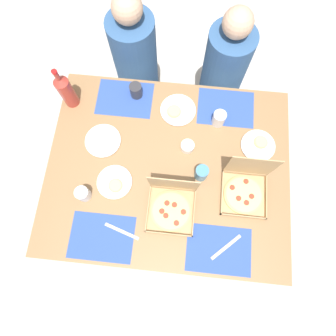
# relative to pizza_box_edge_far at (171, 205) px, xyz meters

# --- Properties ---
(ground_plane) EXTENTS (6.00, 6.00, 0.00)m
(ground_plane) POSITION_rel_pizza_box_edge_far_xyz_m (-0.04, 0.23, -0.79)
(ground_plane) COLOR beige
(dining_table) EXTENTS (1.46, 1.18, 0.74)m
(dining_table) POSITION_rel_pizza_box_edge_far_xyz_m (-0.04, 0.23, -0.14)
(dining_table) COLOR #3F3328
(dining_table) RESTS_ON ground_plane
(placemat_near_left) EXTENTS (0.36, 0.26, 0.00)m
(placemat_near_left) POSITION_rel_pizza_box_edge_far_xyz_m (-0.37, -0.21, -0.05)
(placemat_near_left) COLOR #2D4C9E
(placemat_near_left) RESTS_ON dining_table
(placemat_near_right) EXTENTS (0.36, 0.26, 0.00)m
(placemat_near_right) POSITION_rel_pizza_box_edge_far_xyz_m (0.29, -0.21, -0.05)
(placemat_near_right) COLOR #2D4C9E
(placemat_near_right) RESTS_ON dining_table
(placemat_far_left) EXTENTS (0.36, 0.26, 0.00)m
(placemat_far_left) POSITION_rel_pizza_box_edge_far_xyz_m (-0.37, 0.67, -0.05)
(placemat_far_left) COLOR #2D4C9E
(placemat_far_left) RESTS_ON dining_table
(placemat_far_right) EXTENTS (0.36, 0.26, 0.00)m
(placemat_far_right) POSITION_rel_pizza_box_edge_far_xyz_m (0.29, 0.67, -0.05)
(placemat_far_right) COLOR #2D4C9E
(placemat_far_right) RESTS_ON dining_table
(pizza_box_edge_far) EXTENTS (0.27, 0.27, 0.30)m
(pizza_box_edge_far) POSITION_rel_pizza_box_edge_far_xyz_m (0.00, 0.00, 0.00)
(pizza_box_edge_far) COLOR tan
(pizza_box_edge_far) RESTS_ON dining_table
(pizza_box_corner_left) EXTENTS (0.26, 0.26, 0.30)m
(pizza_box_corner_left) POSITION_rel_pizza_box_edge_far_xyz_m (0.41, 0.14, -0.00)
(pizza_box_corner_left) COLOR tan
(pizza_box_corner_left) RESTS_ON dining_table
(plate_middle) EXTENTS (0.22, 0.22, 0.02)m
(plate_middle) POSITION_rel_pizza_box_edge_far_xyz_m (-0.46, 0.36, -0.04)
(plate_middle) COLOR white
(plate_middle) RESTS_ON dining_table
(plate_far_left) EXTENTS (0.21, 0.21, 0.03)m
(plate_far_left) POSITION_rel_pizza_box_edge_far_xyz_m (-0.35, 0.11, -0.04)
(plate_far_left) COLOR white
(plate_far_left) RESTS_ON dining_table
(plate_far_right) EXTENTS (0.23, 0.23, 0.03)m
(plate_far_right) POSITION_rel_pizza_box_edge_far_xyz_m (-0.02, 0.62, -0.04)
(plate_far_right) COLOR white
(plate_far_right) RESTS_ON dining_table
(plate_near_left) EXTENTS (0.21, 0.21, 0.03)m
(plate_near_left) POSITION_rel_pizza_box_edge_far_xyz_m (0.49, 0.43, -0.04)
(plate_near_left) COLOR white
(plate_near_left) RESTS_ON dining_table
(soda_bottle) EXTENTS (0.09, 0.09, 0.32)m
(soda_bottle) POSITION_rel_pizza_box_edge_far_xyz_m (-0.70, 0.62, 0.09)
(soda_bottle) COLOR #B2382D
(soda_bottle) RESTS_ON dining_table
(cup_spare) EXTENTS (0.08, 0.08, 0.10)m
(cup_spare) POSITION_rel_pizza_box_edge_far_xyz_m (0.24, 0.57, 0.00)
(cup_spare) COLOR silver
(cup_spare) RESTS_ON dining_table
(cup_red) EXTENTS (0.08, 0.08, 0.09)m
(cup_red) POSITION_rel_pizza_box_edge_far_xyz_m (-0.51, 0.01, -0.00)
(cup_red) COLOR silver
(cup_red) RESTS_ON dining_table
(cup_clear_right) EXTENTS (0.08, 0.08, 0.10)m
(cup_clear_right) POSITION_rel_pizza_box_edge_far_xyz_m (-0.30, 0.71, 0.00)
(cup_clear_right) COLOR #333338
(cup_clear_right) RESTS_ON dining_table
(cup_clear_left) EXTENTS (0.08, 0.08, 0.11)m
(cup_clear_left) POSITION_rel_pizza_box_edge_far_xyz_m (0.16, 0.20, 0.01)
(cup_clear_left) COLOR teal
(cup_clear_left) RESTS_ON dining_table
(condiment_bowl) EXTENTS (0.08, 0.08, 0.05)m
(condiment_bowl) POSITION_rel_pizza_box_edge_far_xyz_m (0.06, 0.37, -0.02)
(condiment_bowl) COLOR white
(condiment_bowl) RESTS_ON dining_table
(knife_by_far_left) EXTENTS (0.17, 0.16, 0.00)m
(knife_by_far_left) POSITION_rel_pizza_box_edge_far_xyz_m (0.33, -0.19, -0.04)
(knife_by_far_left) COLOR #B7B7BC
(knife_by_far_left) RESTS_ON dining_table
(knife_by_near_right) EXTENTS (0.21, 0.08, 0.00)m
(knife_by_near_right) POSITION_rel_pizza_box_edge_far_xyz_m (-0.26, -0.17, -0.04)
(knife_by_near_right) COLOR #B7B7BC
(knife_by_near_right) RESTS_ON dining_table
(diner_left_seat) EXTENTS (0.32, 0.32, 1.16)m
(diner_left_seat) POSITION_rel_pizza_box_edge_far_xyz_m (-0.37, 1.08, -0.27)
(diner_left_seat) COLOR #33598C
(diner_left_seat) RESTS_ON ground_plane
(diner_right_seat) EXTENTS (0.32, 0.32, 1.12)m
(diner_right_seat) POSITION_rel_pizza_box_edge_far_xyz_m (0.29, 1.08, -0.29)
(diner_right_seat) COLOR #33598C
(diner_right_seat) RESTS_ON ground_plane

